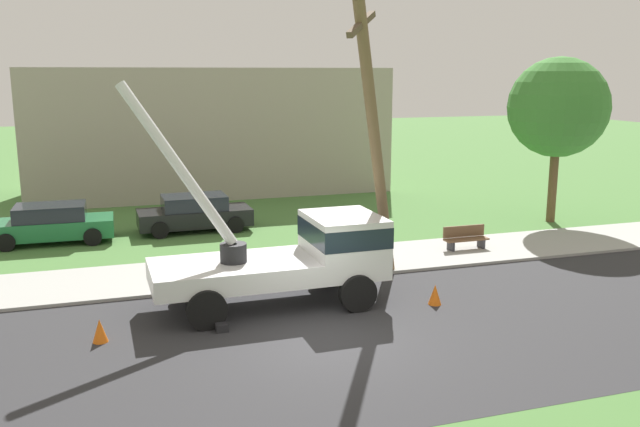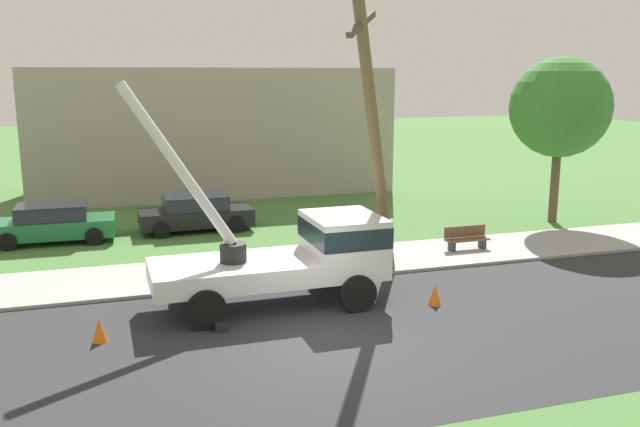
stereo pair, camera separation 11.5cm
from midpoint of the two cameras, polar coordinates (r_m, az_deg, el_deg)
The scene contains 12 objects.
ground_plane at distance 27.33m, azimuth -7.17°, elevation -1.32°, with size 120.00×120.00×0.00m, color #477538.
road_asphalt at distance 16.18m, azimuth 0.76°, elevation -10.59°, with size 80.00×8.73×0.01m, color #2B2B2D.
sidewalk_strip at distance 21.67m, azimuth -4.28°, elevation -4.62°, with size 80.00×3.37×0.10m, color #9E9E99.
utility_truck at distance 18.29m, azimuth -1.67°, elevation -3.29°, with size 6.79×3.20×5.98m.
leaning_utility_pole at distance 19.16m, azimuth 4.82°, elevation 6.34°, with size 2.75×3.02×8.52m.
traffic_cone_ahead at distance 18.65m, azimuth 9.86°, elevation -6.78°, with size 0.36×0.36×0.56m, color orange.
traffic_cone_behind at distance 16.77m, azimuth -17.96°, elevation -9.36°, with size 0.36×0.36×0.56m, color orange.
parked_sedan_green at distance 26.78m, azimuth -21.53°, elevation -0.78°, with size 4.44×2.08×1.42m.
parked_sedan_black at distance 27.21m, azimuth -10.32°, elevation 0.05°, with size 4.43×2.07×1.42m.
park_bench at distance 24.21m, azimuth 12.40°, elevation -2.10°, with size 1.60×0.45×0.90m.
roadside_tree_far at distance 29.52m, azimuth 19.74°, elevation 8.40°, with size 4.08×4.08×6.82m.
lowrise_building_backdrop at distance 35.92m, azimuth -9.01°, elevation 6.94°, with size 18.00×6.00×6.40m, color #A5998C.
Camera 2 is at (-4.66, -14.22, 6.18)m, focal length 37.87 mm.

